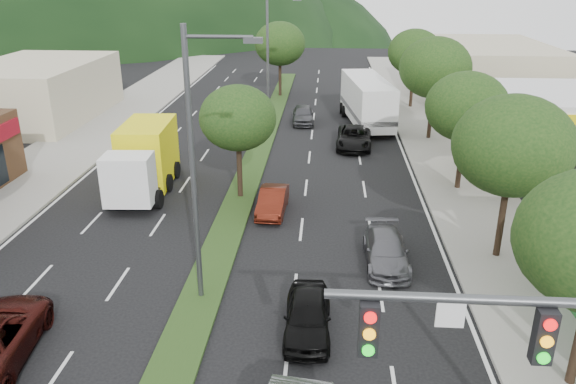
# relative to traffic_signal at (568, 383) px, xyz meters

# --- Properties ---
(sidewalk_right) EXTENTS (5.00, 90.00, 0.15)m
(sidewalk_right) POSITION_rel_traffic_signal_xyz_m (3.47, 26.54, -4.57)
(sidewalk_right) COLOR gray
(sidewalk_right) RESTS_ON ground
(sidewalk_left) EXTENTS (6.00, 90.00, 0.15)m
(sidewalk_left) POSITION_rel_traffic_signal_xyz_m (-22.03, 26.54, -4.57)
(sidewalk_left) COLOR gray
(sidewalk_left) RESTS_ON ground
(median) EXTENTS (1.60, 56.00, 0.12)m
(median) POSITION_rel_traffic_signal_xyz_m (-9.03, 29.54, -4.59)
(median) COLOR #223D16
(median) RESTS_ON ground
(traffic_signal) EXTENTS (6.12, 0.40, 7.00)m
(traffic_signal) POSITION_rel_traffic_signal_xyz_m (0.00, 0.00, 0.00)
(traffic_signal) COLOR #47494C
(traffic_signal) RESTS_ON ground
(bldg_left_far) EXTENTS (9.00, 14.00, 4.60)m
(bldg_left_far) POSITION_rel_traffic_signal_xyz_m (-28.03, 35.54, -2.35)
(bldg_left_far) COLOR beige
(bldg_left_far) RESTS_ON ground
(bldg_right_far) EXTENTS (10.00, 16.00, 5.20)m
(bldg_right_far) POSITION_rel_traffic_signal_xyz_m (10.47, 45.54, -2.05)
(bldg_right_far) COLOR beige
(bldg_right_far) RESTS_ON ground
(tree_r_b) EXTENTS (4.80, 4.80, 6.94)m
(tree_r_b) POSITION_rel_traffic_signal_xyz_m (2.97, 13.54, 0.39)
(tree_r_b) COLOR black
(tree_r_b) RESTS_ON sidewalk_right
(tree_r_c) EXTENTS (4.40, 4.40, 6.48)m
(tree_r_c) POSITION_rel_traffic_signal_xyz_m (2.97, 21.54, 0.10)
(tree_r_c) COLOR black
(tree_r_c) RESTS_ON sidewalk_right
(tree_r_d) EXTENTS (5.00, 5.00, 7.17)m
(tree_r_d) POSITION_rel_traffic_signal_xyz_m (2.97, 31.54, 0.54)
(tree_r_d) COLOR black
(tree_r_d) RESTS_ON sidewalk_right
(tree_r_e) EXTENTS (4.60, 4.60, 6.71)m
(tree_r_e) POSITION_rel_traffic_signal_xyz_m (2.97, 41.54, 0.25)
(tree_r_e) COLOR black
(tree_r_e) RESTS_ON sidewalk_right
(tree_med_near) EXTENTS (4.00, 4.00, 6.02)m
(tree_med_near) POSITION_rel_traffic_signal_xyz_m (-9.03, 19.54, -0.22)
(tree_med_near) COLOR black
(tree_med_near) RESTS_ON median
(tree_med_far) EXTENTS (4.80, 4.80, 6.94)m
(tree_med_far) POSITION_rel_traffic_signal_xyz_m (-9.03, 45.54, 0.36)
(tree_med_far) COLOR black
(tree_med_far) RESTS_ON median
(streetlight_near) EXTENTS (2.60, 0.25, 10.00)m
(streetlight_near) POSITION_rel_traffic_signal_xyz_m (-8.82, 9.54, 0.94)
(streetlight_near) COLOR #47494C
(streetlight_near) RESTS_ON ground
(streetlight_mid) EXTENTS (2.60, 0.25, 10.00)m
(streetlight_mid) POSITION_rel_traffic_signal_xyz_m (-8.82, 34.54, 0.94)
(streetlight_mid) COLOR #47494C
(streetlight_mid) RESTS_ON ground
(car_queue_a) EXTENTS (1.60, 3.90, 1.32)m
(car_queue_a) POSITION_rel_traffic_signal_xyz_m (-4.94, 7.67, -3.98)
(car_queue_a) COLOR black
(car_queue_a) RESTS_ON ground
(car_queue_b) EXTENTS (1.80, 4.30, 1.24)m
(car_queue_b) POSITION_rel_traffic_signal_xyz_m (-1.83, 12.67, -4.03)
(car_queue_b) COLOR #57575C
(car_queue_b) RESTS_ON ground
(car_queue_c) EXTENTS (1.45, 3.81, 1.24)m
(car_queue_c) POSITION_rel_traffic_signal_xyz_m (-7.08, 17.67, -4.02)
(car_queue_c) COLOR #50170D
(car_queue_c) RESTS_ON ground
(car_queue_d) EXTENTS (2.60, 5.18, 1.40)m
(car_queue_d) POSITION_rel_traffic_signal_xyz_m (-2.53, 29.25, -3.94)
(car_queue_d) COLOR black
(car_queue_d) RESTS_ON ground
(car_queue_e) EXTENTS (1.90, 4.22, 1.41)m
(car_queue_e) POSITION_rel_traffic_signal_xyz_m (-6.35, 35.57, -3.94)
(car_queue_e) COLOR #414246
(car_queue_e) RESTS_ON ground
(car_queue_f) EXTENTS (2.11, 4.54, 1.28)m
(car_queue_f) POSITION_rel_traffic_signal_xyz_m (-0.99, 42.14, -4.00)
(car_queue_f) COLOR black
(car_queue_f) RESTS_ON ground
(box_truck) EXTENTS (3.18, 7.39, 3.58)m
(box_truck) POSITION_rel_traffic_signal_xyz_m (-14.47, 20.45, -2.95)
(box_truck) COLOR white
(box_truck) RESTS_ON ground
(motorhome) EXTENTS (4.10, 9.78, 3.64)m
(motorhome) POSITION_rel_traffic_signal_xyz_m (-1.34, 35.44, -2.71)
(motorhome) COLOR white
(motorhome) RESTS_ON ground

